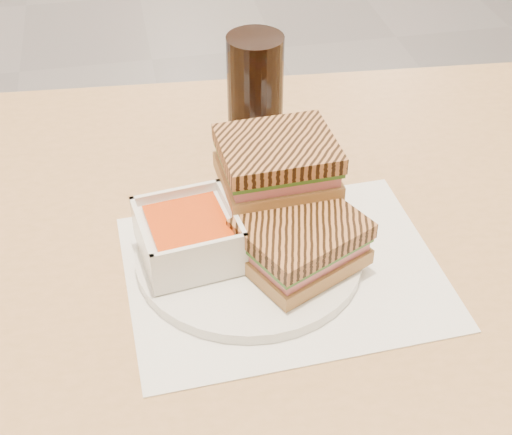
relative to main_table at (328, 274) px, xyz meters
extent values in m
cube|color=tan|center=(0.00, 0.00, 0.10)|extent=(1.25, 0.79, 0.03)
cube|color=white|center=(-0.09, -0.10, 0.11)|extent=(0.36, 0.29, 0.00)
cylinder|color=white|center=(-0.12, -0.07, 0.12)|extent=(0.26, 0.26, 0.01)
cube|color=white|center=(-0.19, -0.07, 0.15)|extent=(0.12, 0.12, 0.04)
cube|color=#E24C0B|center=(-0.19, -0.07, 0.18)|extent=(0.09, 0.09, 0.01)
cube|color=white|center=(-0.14, -0.06, 0.18)|extent=(0.02, 0.11, 0.01)
cube|color=white|center=(-0.24, -0.07, 0.18)|extent=(0.02, 0.11, 0.01)
cube|color=white|center=(-0.20, -0.02, 0.18)|extent=(0.11, 0.02, 0.01)
cube|color=white|center=(-0.18, -0.12, 0.18)|extent=(0.11, 0.02, 0.01)
cube|color=#A77D4D|center=(-0.07, -0.10, 0.14)|extent=(0.16, 0.15, 0.02)
cube|color=#D67C7E|center=(-0.07, -0.10, 0.16)|extent=(0.15, 0.14, 0.01)
cube|color=#386B23|center=(-0.07, -0.10, 0.17)|extent=(0.16, 0.14, 0.01)
cube|color=#A66938|center=(-0.07, -0.10, 0.18)|extent=(0.16, 0.15, 0.02)
cube|color=#A77D4D|center=(-0.08, -0.02, 0.19)|extent=(0.13, 0.11, 0.02)
cube|color=#D67C7E|center=(-0.08, -0.02, 0.21)|extent=(0.13, 0.10, 0.01)
cube|color=#386B23|center=(-0.08, -0.02, 0.22)|extent=(0.13, 0.11, 0.01)
cube|color=#A66938|center=(-0.08, -0.02, 0.23)|extent=(0.13, 0.11, 0.02)
cylinder|color=black|center=(-0.07, 0.17, 0.20)|extent=(0.08, 0.08, 0.16)
camera|label=1|loc=(-0.24, -0.68, 0.69)|focal=51.05mm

